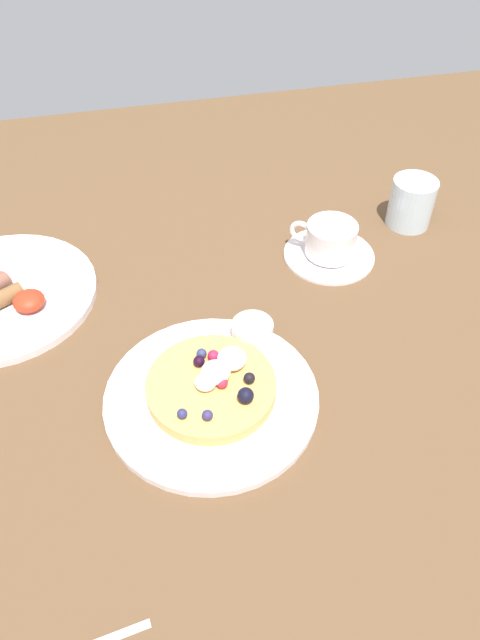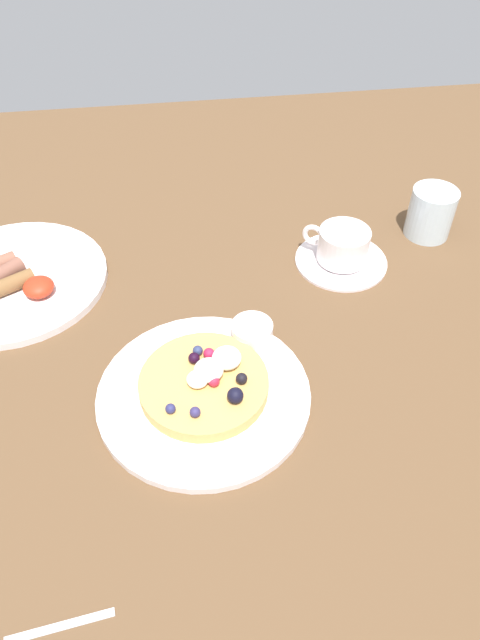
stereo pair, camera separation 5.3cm
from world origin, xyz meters
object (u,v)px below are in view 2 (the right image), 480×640
object	(u,v)px
breakfast_plate	(14,280)
coffee_saucer	(341,260)
water_glass	(431,213)
pancake_plate	(204,395)
syrup_ramekin	(252,332)
coffee_cup	(343,244)

from	to	relation	value
breakfast_plate	coffee_saucer	size ratio (longest dim) A/B	1.95
coffee_saucer	water_glass	bearing A→B (deg)	18.98
pancake_plate	syrup_ramekin	world-z (taller)	syrup_ramekin
breakfast_plate	coffee_cup	size ratio (longest dim) A/B	2.87
syrup_ramekin	breakfast_plate	xyz separation A→B (cm)	(-33.60, 17.21, -1.80)
coffee_saucer	syrup_ramekin	bearing A→B (deg)	-137.10
pancake_plate	syrup_ramekin	distance (cm)	11.10
pancake_plate	breakfast_plate	size ratio (longest dim) A/B	0.95
syrup_ramekin	breakfast_plate	world-z (taller)	syrup_ramekin
pancake_plate	coffee_cup	xyz separation A→B (cm)	(23.60, 23.53, 2.96)
syrup_ramekin	coffee_saucer	size ratio (longest dim) A/B	0.39
breakfast_plate	coffee_saucer	distance (cm)	50.08
syrup_ramekin	water_glass	world-z (taller)	water_glass
pancake_plate	breakfast_plate	bearing A→B (deg)	136.05
pancake_plate	coffee_cup	size ratio (longest dim) A/B	2.73
breakfast_plate	water_glass	bearing A→B (deg)	3.07
pancake_plate	breakfast_plate	xyz separation A→B (cm)	(-26.32, 25.37, 0.06)
pancake_plate	coffee_cup	world-z (taller)	coffee_cup
breakfast_plate	water_glass	xyz separation A→B (cm)	(65.90, 3.53, 3.43)
pancake_plate	breakfast_plate	distance (cm)	36.56
syrup_ramekin	water_glass	bearing A→B (deg)	32.70
syrup_ramekin	coffee_saucer	distance (cm)	22.53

